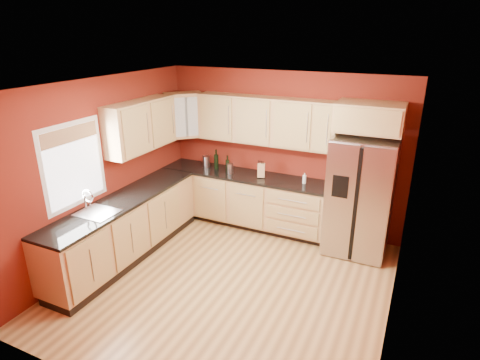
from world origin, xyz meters
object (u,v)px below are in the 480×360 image
(soap_dispenser, at_px, (304,178))
(wine_bottle_a, at_px, (227,164))
(knife_block, at_px, (261,170))
(refrigerator, at_px, (360,196))
(canister_left, at_px, (206,162))

(soap_dispenser, bearing_deg, wine_bottle_a, -179.05)
(wine_bottle_a, relative_size, soap_dispenser, 1.69)
(knife_block, distance_m, soap_dispenser, 0.72)
(refrigerator, height_order, knife_block, refrigerator)
(canister_left, height_order, soap_dispenser, canister_left)
(refrigerator, relative_size, canister_left, 8.66)
(wine_bottle_a, relative_size, knife_block, 1.24)
(soap_dispenser, bearing_deg, refrigerator, -5.25)
(refrigerator, distance_m, soap_dispenser, 0.89)
(knife_block, relative_size, soap_dispenser, 1.36)
(canister_left, bearing_deg, wine_bottle_a, -7.30)
(refrigerator, relative_size, knife_block, 7.64)
(canister_left, relative_size, knife_block, 0.88)
(canister_left, distance_m, knife_block, 1.06)
(wine_bottle_a, distance_m, soap_dispenser, 1.34)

